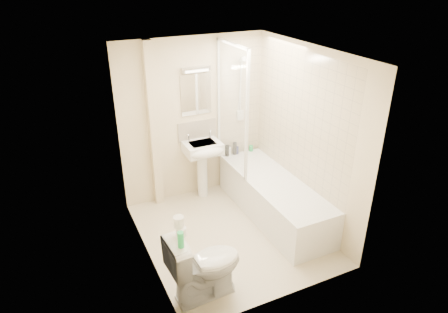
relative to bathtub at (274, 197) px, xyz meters
name	(u,v)px	position (x,y,z in m)	size (l,w,h in m)	color
floor	(230,234)	(-0.75, -0.15, -0.29)	(2.50, 2.50, 0.00)	beige
wall_back	(193,120)	(-0.75, 1.10, 0.91)	(2.20, 0.02, 2.40)	beige
wall_left	(142,171)	(-1.85, -0.15, 0.91)	(0.02, 2.50, 2.40)	beige
wall_right	(306,137)	(0.35, -0.15, 0.91)	(0.02, 2.50, 2.40)	beige
ceiling	(232,52)	(-0.75, -0.15, 2.11)	(2.20, 2.50, 0.02)	white
tile_back	(240,99)	(0.00, 1.09, 1.14)	(0.70, 0.01, 1.75)	beige
tile_right	(300,118)	(0.34, 0.00, 1.14)	(0.01, 2.10, 1.75)	beige
pipe_boxing	(154,128)	(-1.37, 1.04, 0.91)	(0.12, 0.12, 2.40)	beige
splashback	(197,130)	(-0.70, 1.09, 0.74)	(0.60, 0.01, 0.30)	beige
mirror	(196,95)	(-0.70, 1.09, 1.29)	(0.46, 0.01, 0.60)	white
strip_light	(196,69)	(-0.70, 1.07, 1.66)	(0.42, 0.07, 0.07)	silver
bathtub	(274,197)	(0.00, 0.00, 0.00)	(0.70, 2.10, 0.55)	white
shower_screen	(232,109)	(-0.35, 0.65, 1.16)	(0.04, 0.92, 1.80)	white
shower_fixture	(241,92)	(0.00, 1.05, 1.26)	(0.10, 0.16, 0.99)	white
pedestal_sink	(204,155)	(-0.70, 0.87, 0.43)	(0.53, 0.49, 1.03)	white
bottle_black_a	(227,151)	(-0.24, 1.01, 0.35)	(0.07, 0.07, 0.18)	black
bottle_white_a	(229,152)	(-0.21, 1.01, 0.33)	(0.06, 0.06, 0.13)	white
bottle_black_b	(235,148)	(-0.11, 1.01, 0.36)	(0.06, 0.06, 0.20)	black
bottle_blue	(237,150)	(-0.07, 1.01, 0.32)	(0.05, 0.05, 0.12)	navy
bottle_cream	(246,148)	(0.09, 1.01, 0.33)	(0.06, 0.06, 0.15)	#F6DEBE
bottle_green	(251,148)	(0.18, 1.01, 0.31)	(0.06, 0.06, 0.09)	green
toilet	(205,265)	(-1.47, -1.00, 0.11)	(0.81, 0.49, 0.80)	white
toilet_roll_lower	(181,232)	(-1.69, -0.93, 0.56)	(0.10, 0.10, 0.09)	white
toilet_roll_upper	(179,222)	(-1.70, -0.89, 0.66)	(0.11, 0.11, 0.11)	white
green_bottle	(181,240)	(-1.75, -1.09, 0.60)	(0.06, 0.06, 0.17)	#2ACB64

